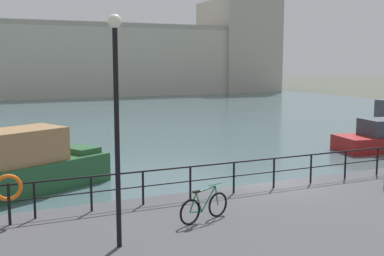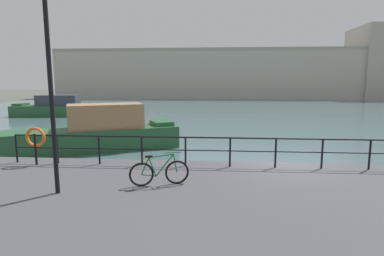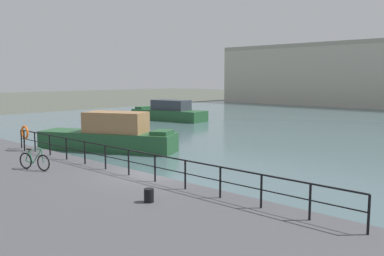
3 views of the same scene
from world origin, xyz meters
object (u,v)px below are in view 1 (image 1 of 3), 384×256
(moored_red_daysailer, at_px, (3,172))
(quay_lamp_post, at_px, (116,105))
(harbor_building, at_px, (85,59))
(life_ring_stand, at_px, (8,189))
(parked_bicycle, at_px, (204,207))

(moored_red_daysailer, distance_m, quay_lamp_post, 9.19)
(harbor_building, bearing_deg, moored_red_daysailer, -105.61)
(life_ring_stand, bearing_deg, moored_red_daysailer, 88.09)
(moored_red_daysailer, relative_size, quay_lamp_post, 1.68)
(harbor_building, xyz_separation_m, quay_lamp_post, (-12.89, -61.92, -1.29))
(parked_bicycle, bearing_deg, life_ring_stand, 141.78)
(harbor_building, distance_m, moored_red_daysailer, 55.76)
(moored_red_daysailer, bearing_deg, parked_bicycle, -83.28)
(moored_red_daysailer, xyz_separation_m, life_ring_stand, (-0.19, -5.58, 0.71))
(harbor_building, xyz_separation_m, parked_bicycle, (-10.21, -61.07, -4.31))
(harbor_building, bearing_deg, quay_lamp_post, -101.76)
(moored_red_daysailer, bearing_deg, quay_lamp_post, -101.64)
(harbor_building, bearing_deg, life_ring_stand, -104.37)
(moored_red_daysailer, height_order, life_ring_stand, moored_red_daysailer)
(harbor_building, relative_size, life_ring_stand, 53.12)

